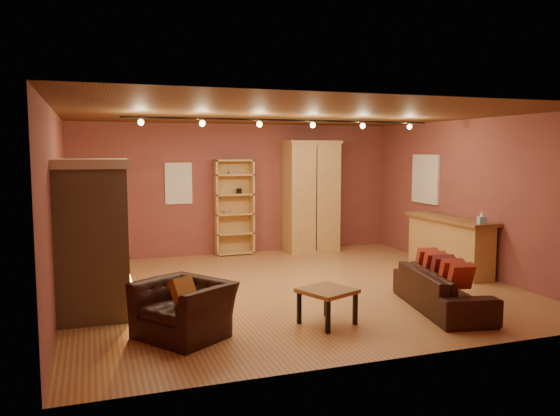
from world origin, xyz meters
name	(u,v)px	position (x,y,z in m)	size (l,w,h in m)	color
floor	(291,288)	(0.00, 0.00, 0.00)	(7.00, 7.00, 0.00)	#9A6336
ceiling	(291,114)	(0.00, 0.00, 2.80)	(7.00, 7.00, 0.00)	brown
back_wall	(239,189)	(0.00, 3.25, 1.40)	(7.00, 0.02, 2.80)	brown
left_wall	(56,210)	(-3.50, 0.00, 1.40)	(0.02, 6.50, 2.80)	brown
right_wall	(471,196)	(3.50, 0.00, 1.40)	(0.02, 6.50, 2.80)	brown
fireplace	(92,239)	(-3.04, -0.60, 1.06)	(1.01, 0.98, 2.12)	tan
back_window	(179,183)	(-1.30, 3.23, 1.55)	(0.56, 0.04, 0.86)	white
bookcase	(233,206)	(-0.15, 3.14, 1.04)	(0.84, 0.33, 2.04)	tan
armoire	(311,196)	(1.57, 2.94, 1.23)	(1.20, 0.68, 2.45)	tan
bar_counter	(449,244)	(3.20, 0.19, 0.51)	(0.57, 2.10, 1.01)	tan
tissue_box	(482,218)	(3.15, -0.73, 1.10)	(0.16, 0.16, 0.23)	#89B6DB
right_window	(425,179)	(3.47, 1.40, 1.65)	(0.05, 0.90, 1.00)	white
loveseat	(442,282)	(1.58, -1.86, 0.39)	(0.93, 2.00, 0.79)	black
armchair	(184,300)	(-2.03, -1.79, 0.45)	(1.14, 1.22, 0.90)	black
coffee_table	(327,294)	(-0.21, -1.92, 0.40)	(0.80, 0.80, 0.46)	brown
track_rail	(287,122)	(0.00, 0.20, 2.69)	(5.20, 0.09, 0.13)	black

